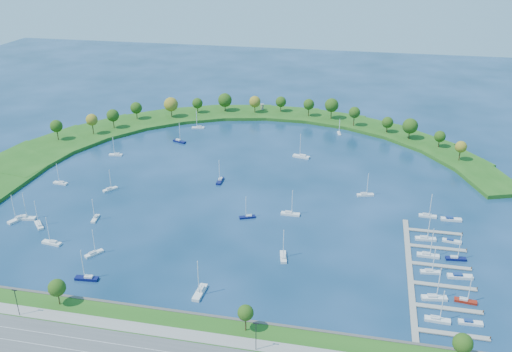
% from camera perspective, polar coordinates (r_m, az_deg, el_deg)
% --- Properties ---
extents(ground, '(700.00, 700.00, 0.00)m').
position_cam_1_polar(ground, '(274.03, -1.24, -1.10)').
color(ground, '#07263D').
rests_on(ground, ground).
extents(breakwater, '(286.74, 247.64, 2.00)m').
position_cam_1_polar(breakwater, '(328.73, -7.23, 3.36)').
color(breakwater, '#1B5115').
rests_on(breakwater, ground).
extents(breakwater_trees, '(240.12, 90.28, 14.10)m').
position_cam_1_polar(breakwater_trees, '(355.85, -0.13, 6.78)').
color(breakwater_trees, '#382314').
rests_on(breakwater_trees, breakwater).
extents(harbor_tower, '(2.60, 2.60, 4.10)m').
position_cam_1_polar(harbor_tower, '(386.28, 0.65, 7.26)').
color(harbor_tower, gray).
rests_on(harbor_tower, breakwater).
extents(dock_system, '(24.28, 82.00, 1.60)m').
position_cam_1_polar(dock_system, '(216.85, 17.75, -9.77)').
color(dock_system, gray).
rests_on(dock_system, ground).
extents(moored_boat_0, '(3.10, 7.30, 10.40)m').
position_cam_1_polar(moored_boat_0, '(253.37, -16.49, -4.22)').
color(moored_boat_0, silver).
rests_on(moored_boat_0, ground).
extents(moored_boat_1, '(8.42, 4.59, 11.93)m').
position_cam_1_polar(moored_boat_1, '(269.27, 11.37, -1.88)').
color(moored_boat_1, silver).
rests_on(moored_boat_1, ground).
extents(moored_boat_2, '(8.40, 3.83, 11.92)m').
position_cam_1_polar(moored_boat_2, '(356.80, -6.08, 5.11)').
color(moored_boat_2, silver).
rests_on(moored_boat_2, ground).
extents(moored_boat_3, '(8.83, 3.17, 12.71)m').
position_cam_1_polar(moored_boat_3, '(213.39, -17.30, -10.12)').
color(moored_boat_3, '#0B0F44').
rests_on(moored_boat_3, ground).
extents(moored_boat_4, '(3.04, 6.72, 9.55)m').
position_cam_1_polar(moored_boat_4, '(348.91, 8.70, 4.50)').
color(moored_boat_4, silver).
rests_on(moored_boat_4, ground).
extents(moored_boat_5, '(3.08, 9.79, 14.25)m').
position_cam_1_polar(moored_boat_5, '(198.08, -5.89, -11.94)').
color(moored_boat_5, silver).
rests_on(moored_boat_5, ground).
extents(moored_boat_6, '(8.67, 3.43, 12.41)m').
position_cam_1_polar(moored_boat_6, '(240.10, -20.60, -6.50)').
color(moored_boat_6, silver).
rests_on(moored_boat_6, ground).
extents(moored_boat_7, '(8.62, 2.53, 12.62)m').
position_cam_1_polar(moored_boat_7, '(247.17, 3.60, -3.91)').
color(moored_boat_7, silver).
rests_on(moored_boat_7, ground).
extents(moored_boat_8, '(6.01, 7.45, 11.12)m').
position_cam_1_polar(moored_boat_8, '(227.51, -16.61, -7.71)').
color(moored_boat_8, silver).
rests_on(moored_boat_8, ground).
extents(moored_boat_9, '(5.78, 9.04, 12.92)m').
position_cam_1_polar(moored_boat_9, '(264.29, -23.70, -4.12)').
color(moored_boat_9, silver).
rests_on(moored_boat_9, ground).
extents(moored_boat_10, '(4.01, 8.69, 12.33)m').
position_cam_1_polar(moored_boat_10, '(216.23, 2.88, -8.40)').
color(moored_boat_10, silver).
rests_on(moored_boat_10, ground).
extents(moored_boat_11, '(8.78, 5.23, 12.47)m').
position_cam_1_polar(moored_boat_11, '(334.53, -8.04, 3.68)').
color(moored_boat_11, '#0B0F44').
rests_on(moored_boat_11, ground).
extents(moored_boat_12, '(9.23, 3.93, 13.14)m').
position_cam_1_polar(moored_boat_12, '(263.99, -23.01, -4.02)').
color(moored_boat_12, silver).
rests_on(moored_boat_12, ground).
extents(moored_boat_13, '(7.39, 7.51, 12.10)m').
position_cam_1_polar(moored_boat_13, '(255.72, -21.78, -4.74)').
color(moored_boat_13, silver).
rests_on(moored_boat_13, ground).
extents(moored_boat_14, '(9.93, 4.65, 14.08)m').
position_cam_1_polar(moored_boat_14, '(309.45, 4.78, 2.10)').
color(moored_boat_14, silver).
rests_on(moored_boat_14, ground).
extents(moored_boat_15, '(7.69, 2.75, 11.09)m').
position_cam_1_polar(moored_boat_15, '(293.53, -19.80, -0.64)').
color(moored_boat_15, silver).
rests_on(moored_boat_15, ground).
extents(moored_boat_16, '(7.46, 4.70, 10.65)m').
position_cam_1_polar(moored_boat_16, '(244.33, -0.90, -4.23)').
color(moored_boat_16, '#0B0F44').
rests_on(moored_boat_16, ground).
extents(moored_boat_17, '(2.52, 8.44, 12.34)m').
position_cam_1_polar(moored_boat_17, '(279.18, -3.79, -0.44)').
color(moored_boat_17, '#0B0F44').
rests_on(moored_boat_17, ground).
extents(moored_boat_18, '(6.22, 7.19, 10.98)m').
position_cam_1_polar(moored_boat_18, '(279.20, -15.03, -1.28)').
color(moored_boat_18, silver).
rests_on(moored_boat_18, ground).
extents(moored_boat_19, '(7.74, 3.08, 11.07)m').
position_cam_1_polar(moored_boat_19, '(321.33, -14.48, 2.23)').
color(moored_boat_19, silver).
rests_on(moored_boat_19, ground).
extents(docked_boat_0, '(8.45, 2.76, 12.26)m').
position_cam_1_polar(docked_boat_0, '(194.78, 18.47, -14.02)').
color(docked_boat_0, silver).
rests_on(docked_boat_0, ground).
extents(docked_boat_1, '(7.78, 2.39, 1.58)m').
position_cam_1_polar(docked_boat_1, '(197.44, 21.53, -14.08)').
color(docked_boat_1, silver).
rests_on(docked_boat_1, ground).
extents(docked_boat_2, '(9.09, 3.76, 12.96)m').
position_cam_1_polar(docked_boat_2, '(204.29, 18.16, -11.96)').
color(docked_boat_2, silver).
rests_on(docked_boat_2, ground).
extents(docked_boat_3, '(7.72, 2.96, 11.06)m').
position_cam_1_polar(docked_boat_3, '(206.53, 21.10, -12.03)').
color(docked_boat_3, maroon).
rests_on(docked_boat_3, ground).
extents(docked_boat_4, '(7.61, 2.95, 10.90)m').
position_cam_1_polar(docked_boat_4, '(217.71, 17.80, -9.46)').
color(docked_boat_4, silver).
rests_on(docked_boat_4, ground).
extents(docked_boat_5, '(9.38, 3.54, 1.87)m').
position_cam_1_polar(docked_boat_5, '(218.65, 20.56, -9.80)').
color(docked_boat_5, silver).
rests_on(docked_boat_5, ground).
extents(docked_boat_6, '(8.67, 2.65, 12.65)m').
position_cam_1_polar(docked_boat_6, '(227.39, 17.56, -7.85)').
color(docked_boat_6, silver).
rests_on(docked_boat_6, ground).
extents(docked_boat_7, '(8.01, 3.00, 11.50)m').
position_cam_1_polar(docked_boat_7, '(228.93, 20.20, -8.04)').
color(docked_boat_7, '#0B0F44').
rests_on(docked_boat_7, ground).
extents(docked_boat_8, '(8.65, 3.10, 12.46)m').
position_cam_1_polar(docked_boat_8, '(238.47, 17.33, -6.22)').
color(docked_boat_8, silver).
rests_on(docked_boat_8, ground).
extents(docked_boat_9, '(7.83, 3.26, 1.55)m').
position_cam_1_polar(docked_boat_9, '(240.46, 19.80, -6.42)').
color(docked_boat_9, silver).
rests_on(docked_boat_9, ground).
extents(docked_boat_10, '(7.87, 2.43, 11.48)m').
position_cam_1_polar(docked_boat_10, '(256.97, 17.54, -3.93)').
color(docked_boat_10, silver).
rests_on(docked_boat_10, ground).
extents(docked_boat_11, '(9.05, 3.05, 1.82)m').
position_cam_1_polar(docked_boat_11, '(257.36, 19.75, -4.28)').
color(docked_boat_11, silver).
rests_on(docked_boat_11, ground).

